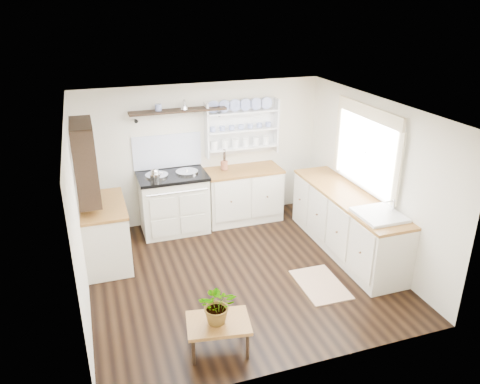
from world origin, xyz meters
The scene contains 19 objects.
floor centered at (0.00, 0.00, 0.00)m, with size 4.00×3.80×0.01m, color black.
wall_back centered at (0.00, 1.90, 1.15)m, with size 4.00×0.02×2.30m, color silver.
wall_right centered at (2.00, 0.00, 1.15)m, with size 0.02×3.80×2.30m, color silver.
wall_left centered at (-2.00, 0.00, 1.15)m, with size 0.02×3.80×2.30m, color silver.
ceiling centered at (0.00, 0.00, 2.30)m, with size 4.00×3.80×0.01m, color white.
window centered at (1.95, 0.15, 1.56)m, with size 0.08×1.55×1.22m.
aga_cooker centered at (-0.59, 1.57, 0.49)m, with size 1.08×0.75×0.99m.
back_cabinets centered at (0.60, 1.60, 0.46)m, with size 1.27×0.63×0.90m.
right_cabinets centered at (1.70, 0.10, 0.46)m, with size 0.62×2.43×0.90m.
belfast_sink centered at (1.70, -0.65, 0.80)m, with size 0.55×0.60×0.45m.
left_cabinets centered at (-1.70, 0.90, 0.46)m, with size 0.62×1.13×0.90m.
plate_rack centered at (0.65, 1.86, 1.56)m, with size 1.20×0.22×0.90m.
high_shelf centered at (-0.40, 1.78, 1.91)m, with size 1.50×0.29×0.16m.
left_shelving centered at (-1.84, 0.90, 1.55)m, with size 0.28×0.80×1.05m, color black.
kettle centered at (-0.87, 1.45, 1.03)m, with size 0.17×0.17×0.20m, color silver, non-canonical shape.
utensil_crock centered at (0.30, 1.68, 0.98)m, with size 0.12×0.12×0.14m, color brown.
center_table centered at (-0.70, -1.37, 0.32)m, with size 0.74×0.58×0.36m.
potted_plant centered at (-0.70, -1.37, 0.58)m, with size 0.39×0.34×0.44m, color #3F7233.
floor_rug centered at (0.92, -0.64, 0.01)m, with size 0.55×0.85×0.02m, color #9D765B.
Camera 1 is at (-1.77, -5.27, 3.54)m, focal length 35.00 mm.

